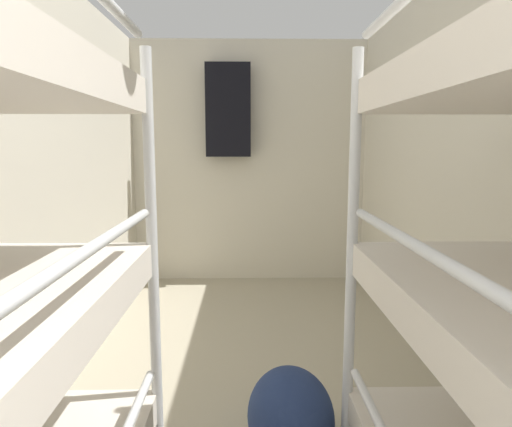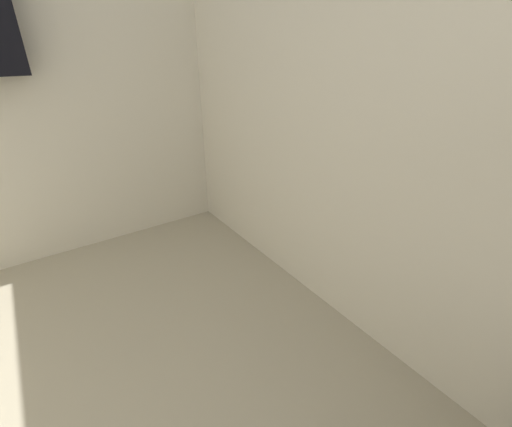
{
  "view_description": "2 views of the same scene",
  "coord_description": "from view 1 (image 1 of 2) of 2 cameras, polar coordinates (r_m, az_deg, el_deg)",
  "views": [
    {
      "loc": [
        -0.02,
        0.55,
        1.39
      ],
      "look_at": [
        0.03,
        3.35,
        0.97
      ],
      "focal_mm": 32.0,
      "sensor_mm": 36.0,
      "label": 1
    },
    {
      "loc": [
        -0.14,
        2.53,
        1.46
      ],
      "look_at": [
        0.71,
        3.75,
        0.72
      ],
      "focal_mm": 24.0,
      "sensor_mm": 36.0,
      "label": 2
    }
  ],
  "objects": [
    {
      "name": "hanging_coat",
      "position": [
        4.58,
        -3.5,
        12.76
      ],
      "size": [
        0.44,
        0.12,
        0.9
      ],
      "color": "black"
    },
    {
      "name": "duffel_bag",
      "position": [
        2.24,
        4.34,
        -23.83
      ],
      "size": [
        0.39,
        0.55,
        0.39
      ],
      "color": "navy",
      "rests_on": "ground_plane"
    },
    {
      "name": "wall_back",
      "position": [
        4.72,
        -0.84,
        6.36
      ],
      "size": [
        2.47,
        0.06,
        2.43
      ],
      "color": "beige",
      "rests_on": "ground_plane"
    }
  ]
}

